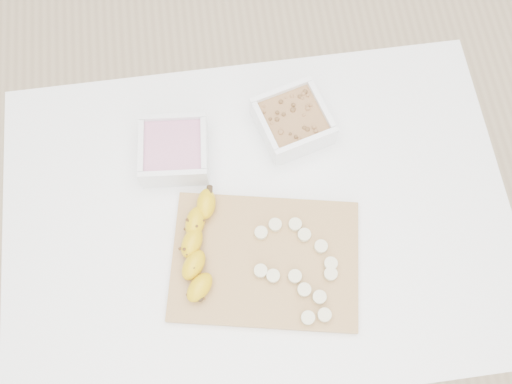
{
  "coord_description": "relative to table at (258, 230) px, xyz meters",
  "views": [
    {
      "loc": [
        -0.05,
        -0.34,
        1.82
      ],
      "look_at": [
        0.0,
        0.03,
        0.81
      ],
      "focal_mm": 40.0,
      "sensor_mm": 36.0,
      "label": 1
    }
  ],
  "objects": [
    {
      "name": "banana",
      "position": [
        -0.12,
        -0.06,
        0.13
      ],
      "size": [
        0.13,
        0.22,
        0.04
      ],
      "primitive_type": null,
      "rotation": [
        0.0,
        0.0,
        -0.38
      ],
      "color": "gold",
      "rests_on": "cutting_board"
    },
    {
      "name": "cutting_board",
      "position": [
        0.0,
        -0.09,
        0.1
      ],
      "size": [
        0.39,
        0.32,
        0.01
      ],
      "primitive_type": "cube",
      "rotation": [
        0.0,
        0.0,
        -0.19
      ],
      "color": "tan",
      "rests_on": "table"
    },
    {
      "name": "table",
      "position": [
        0.0,
        0.0,
        0.0
      ],
      "size": [
        1.0,
        0.7,
        0.75
      ],
      "color": "white",
      "rests_on": "ground"
    },
    {
      "name": "bowl_granola",
      "position": [
        0.1,
        0.18,
        0.13
      ],
      "size": [
        0.17,
        0.17,
        0.06
      ],
      "color": "white",
      "rests_on": "table"
    },
    {
      "name": "ground",
      "position": [
        0.0,
        0.0,
        -0.65
      ],
      "size": [
        3.5,
        3.5,
        0.0
      ],
      "primitive_type": "plane",
      "color": "#C6AD89",
      "rests_on": "ground"
    },
    {
      "name": "bowl_yogurt",
      "position": [
        -0.15,
        0.15,
        0.13
      ],
      "size": [
        0.14,
        0.14,
        0.06
      ],
      "color": "white",
      "rests_on": "table"
    },
    {
      "name": "banana_slices",
      "position": [
        0.06,
        -0.12,
        0.12
      ],
      "size": [
        0.16,
        0.21,
        0.02
      ],
      "color": "beige",
      "rests_on": "cutting_board"
    }
  ]
}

